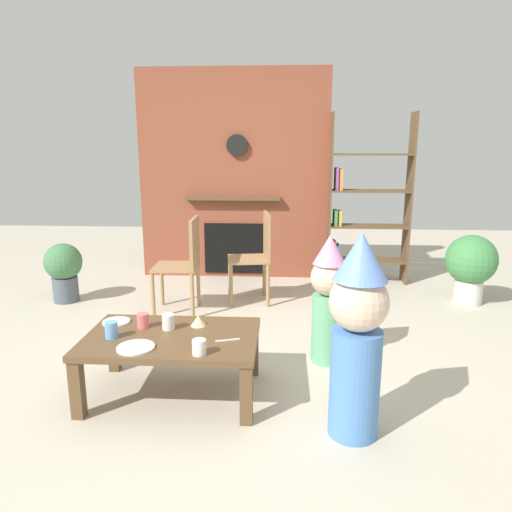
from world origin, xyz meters
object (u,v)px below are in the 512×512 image
object	(u,v)px
coffee_table	(172,344)
paper_cup_center	(143,321)
bookshelf	(363,205)
paper_cup_near_left	(111,330)
dining_chair_left	(185,259)
paper_plate_rear	(136,347)
paper_plate_front	(116,322)
potted_plant_short	(64,268)
paper_cup_far_left	(168,322)
paper_cup_near_right	(199,347)
dining_chair_middle	(257,252)
child_in_pink	(328,296)
potted_plant_tall	(471,264)
child_with_cone_hat	(357,332)
birthday_cake_slice	(198,321)

from	to	relation	value
coffee_table	paper_cup_center	bearing A→B (deg)	151.80
bookshelf	paper_cup_near_left	world-z (taller)	bookshelf
paper_cup_near_left	dining_chair_left	distance (m)	1.59
bookshelf	paper_cup_near_left	size ratio (longest dim) A/B	18.48
bookshelf	paper_plate_rear	bearing A→B (deg)	-121.14
paper_plate_front	potted_plant_short	distance (m)	1.92
paper_cup_center	potted_plant_short	size ratio (longest dim) A/B	0.16
paper_cup_far_left	paper_plate_front	world-z (taller)	paper_cup_far_left
paper_cup_near_right	dining_chair_left	world-z (taller)	dining_chair_left
paper_plate_rear	paper_cup_far_left	bearing A→B (deg)	68.51
coffee_table	dining_chair_middle	xyz separation A→B (m)	(0.43, 1.87, 0.17)
paper_cup_near_left	coffee_table	bearing A→B (deg)	10.16
child_in_pink	potted_plant_tall	world-z (taller)	child_in_pink
child_with_cone_hat	dining_chair_left	distance (m)	2.29
bookshelf	paper_cup_near_left	xyz separation A→B (m)	(-1.93, -2.74, -0.44)
bookshelf	child_in_pink	size ratio (longest dim) A/B	2.02
paper_plate_front	paper_plate_rear	world-z (taller)	same
paper_plate_front	birthday_cake_slice	xyz separation A→B (m)	(0.55, -0.02, 0.03)
paper_plate_rear	birthday_cake_slice	xyz separation A→B (m)	(0.30, 0.38, 0.03)
paper_cup_far_left	child_in_pink	xyz separation A→B (m)	(1.05, 0.44, 0.05)
paper_cup_near_left	paper_cup_far_left	distance (m)	0.35
paper_plate_rear	potted_plant_tall	size ratio (longest dim) A/B	0.31
birthday_cake_slice	child_in_pink	world-z (taller)	child_in_pink
potted_plant_tall	paper_plate_front	bearing A→B (deg)	-149.44
paper_cup_far_left	child_with_cone_hat	world-z (taller)	child_with_cone_hat
birthday_cake_slice	paper_cup_near_left	bearing A→B (deg)	-154.68
dining_chair_left	potted_plant_tall	distance (m)	2.79
bookshelf	birthday_cake_slice	size ratio (longest dim) A/B	19.00
paper_plate_rear	dining_chair_middle	distance (m)	2.16
paper_plate_front	paper_plate_rear	distance (m)	0.47
child_with_cone_hat	bookshelf	bearing A→B (deg)	-81.10
paper_plate_rear	child_with_cone_hat	world-z (taller)	child_with_cone_hat
bookshelf	potted_plant_tall	bearing A→B (deg)	-38.08
coffee_table	paper_plate_front	world-z (taller)	paper_plate_front
coffee_table	potted_plant_short	world-z (taller)	potted_plant_short
coffee_table	dining_chair_left	xyz separation A→B (m)	(-0.23, 1.52, 0.17)
bookshelf	child_with_cone_hat	distance (m)	3.09
coffee_table	bookshelf	bearing A→B (deg)	59.42
paper_cup_near_right	child_with_cone_hat	distance (m)	0.87
birthday_cake_slice	dining_chair_middle	size ratio (longest dim) A/B	0.11
paper_plate_front	child_with_cone_hat	world-z (taller)	child_with_cone_hat
paper_cup_near_left	potted_plant_short	xyz separation A→B (m)	(-1.16, 1.82, -0.11)
birthday_cake_slice	child_in_pink	size ratio (longest dim) A/B	0.11
birthday_cake_slice	coffee_table	bearing A→B (deg)	-129.20
child_in_pink	potted_plant_tall	distance (m)	2.07
paper_cup_center	potted_plant_short	bearing A→B (deg)	128.46
paper_plate_rear	dining_chair_left	xyz separation A→B (m)	(-0.07, 1.73, 0.11)
paper_cup_center	dining_chair_left	size ratio (longest dim) A/B	0.11
dining_chair_left	potted_plant_short	xyz separation A→B (m)	(-1.29, 0.23, -0.17)
bookshelf	paper_cup_center	xyz separation A→B (m)	(-1.79, -2.56, -0.44)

